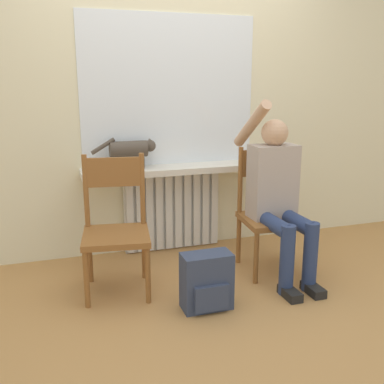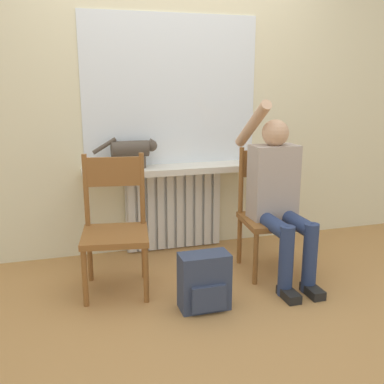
# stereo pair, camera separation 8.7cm
# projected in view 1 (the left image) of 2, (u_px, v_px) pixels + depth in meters

# --- Properties ---
(ground_plane) EXTENTS (12.00, 12.00, 0.00)m
(ground_plane) POSITION_uv_depth(u_px,v_px,m) (222.00, 309.00, 2.86)
(ground_plane) COLOR #B27F47
(wall_with_window) EXTENTS (7.00, 0.06, 2.70)m
(wall_with_window) POSITION_uv_depth(u_px,v_px,m) (168.00, 89.00, 3.67)
(wall_with_window) COLOR beige
(wall_with_window) RESTS_ON ground_plane
(radiator) EXTENTS (0.83, 0.08, 0.69)m
(radiator) POSITION_uv_depth(u_px,v_px,m) (172.00, 210.00, 3.84)
(radiator) COLOR silver
(radiator) RESTS_ON ground_plane
(windowsill) EXTENTS (1.51, 0.29, 0.05)m
(windowsill) POSITION_uv_depth(u_px,v_px,m) (175.00, 169.00, 3.67)
(windowsill) COLOR silver
(windowsill) RESTS_ON radiator
(window_glass) EXTENTS (1.45, 0.01, 1.20)m
(window_glass) POSITION_uv_depth(u_px,v_px,m) (170.00, 91.00, 3.64)
(window_glass) COLOR white
(window_glass) RESTS_ON windowsill
(chair_left) EXTENTS (0.50, 0.50, 0.93)m
(chair_left) POSITION_uv_depth(u_px,v_px,m) (116.00, 226.00, 3.05)
(chair_left) COLOR brown
(chair_left) RESTS_ON ground_plane
(chair_right) EXTENTS (0.48, 0.48, 0.93)m
(chair_right) POSITION_uv_depth(u_px,v_px,m) (270.00, 211.00, 3.40)
(chair_right) COLOR brown
(chair_right) RESTS_ON ground_plane
(person) EXTENTS (0.36, 0.96, 1.30)m
(person) POSITION_uv_depth(u_px,v_px,m) (278.00, 192.00, 3.25)
(person) COLOR navy
(person) RESTS_ON ground_plane
(cat) EXTENTS (0.52, 0.13, 0.25)m
(cat) POSITION_uv_depth(u_px,v_px,m) (131.00, 150.00, 3.54)
(cat) COLOR #4C4238
(cat) RESTS_ON windowsill
(backpack) EXTENTS (0.32, 0.20, 0.37)m
(backpack) POSITION_uv_depth(u_px,v_px,m) (207.00, 282.00, 2.84)
(backpack) COLOR #333D56
(backpack) RESTS_ON ground_plane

